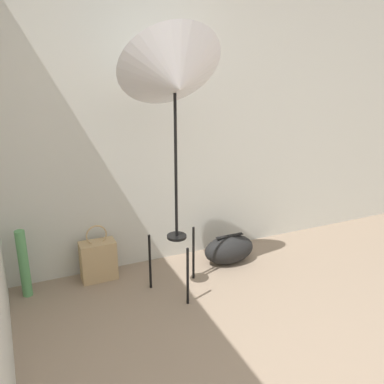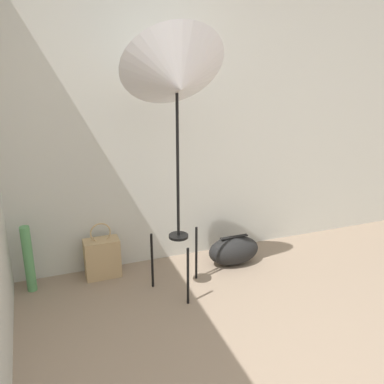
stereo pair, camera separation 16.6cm
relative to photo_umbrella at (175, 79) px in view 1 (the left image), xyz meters
name	(u,v)px [view 1 (the left image)]	position (x,y,z in m)	size (l,w,h in m)	color
wall_back	(157,113)	(0.07, 0.57, -0.32)	(8.00, 0.05, 2.60)	beige
photo_umbrella	(175,79)	(0.00, 0.00, 0.00)	(0.74, 0.65, 2.00)	black
tote_bag	(98,260)	(-0.53, 0.40, -1.45)	(0.29, 0.15, 0.48)	tan
duffel_bag	(229,249)	(0.58, 0.23, -1.50)	(0.46, 0.25, 0.26)	black
paper_roll	(24,264)	(-1.09, 0.38, -1.35)	(0.07, 0.07, 0.54)	#56995B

